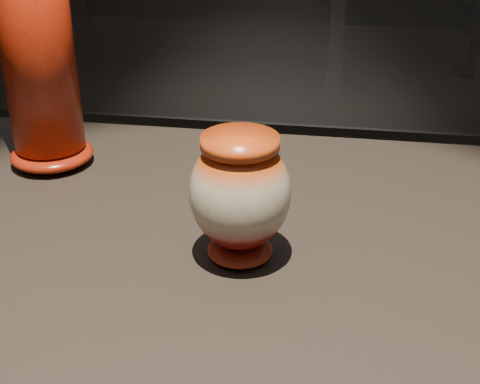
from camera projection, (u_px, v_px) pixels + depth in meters
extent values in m
cube|color=black|center=(161.00, 257.00, 0.91)|extent=(2.00, 0.80, 0.05)
ellipsoid|color=maroon|center=(240.00, 250.00, 0.86)|extent=(0.09, 0.09, 0.02)
ellipsoid|color=beige|center=(240.00, 193.00, 0.83)|extent=(0.13, 0.13, 0.15)
cylinder|color=#ED5216|center=(240.00, 142.00, 0.79)|extent=(0.10, 0.10, 0.01)
ellipsoid|color=red|center=(52.00, 154.00, 1.11)|extent=(0.17, 0.17, 0.04)
cylinder|color=red|center=(34.00, 30.00, 1.02)|extent=(0.14, 0.14, 0.38)
cube|color=black|center=(67.00, 12.00, 4.22)|extent=(0.08, 0.50, 0.85)
cube|color=black|center=(338.00, 22.00, 3.99)|extent=(0.08, 0.50, 0.85)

